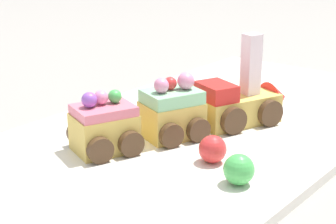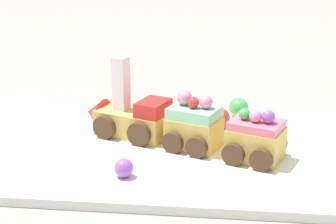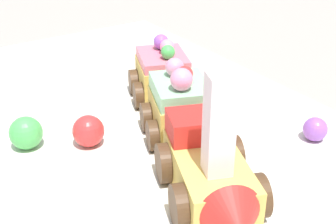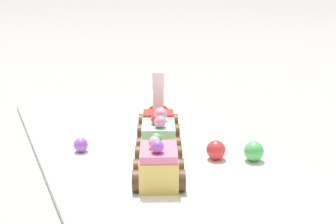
{
  "view_description": "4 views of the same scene",
  "coord_description": "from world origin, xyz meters",
  "px_view_note": "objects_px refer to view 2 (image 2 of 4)",
  "views": [
    {
      "loc": [
        -0.53,
        -0.39,
        0.26
      ],
      "look_at": [
        -0.01,
        0.03,
        0.03
      ],
      "focal_mm": 60.0,
      "sensor_mm": 36.0,
      "label": 1
    },
    {
      "loc": [
        -0.07,
        0.73,
        0.31
      ],
      "look_at": [
        0.01,
        0.01,
        0.06
      ],
      "focal_mm": 60.0,
      "sensor_mm": 36.0,
      "label": 2
    },
    {
      "loc": [
        0.3,
        -0.22,
        0.25
      ],
      "look_at": [
        -0.04,
        0.0,
        0.04
      ],
      "focal_mm": 50.0,
      "sensor_mm": 36.0,
      "label": 3
    },
    {
      "loc": [
        -0.66,
        0.26,
        0.3
      ],
      "look_at": [
        0.0,
        -0.02,
        0.08
      ],
      "focal_mm": 50.0,
      "sensor_mm": 36.0,
      "label": 4
    }
  ],
  "objects_px": {
    "gumball_green": "(238,108)",
    "gumball_red": "(220,118)",
    "cake_car_mint": "(194,127)",
    "gumball_purple": "(124,168)",
    "cake_car_strawberry": "(256,140)",
    "cake_train_locomotive": "(127,117)"
  },
  "relations": [
    {
      "from": "gumball_red",
      "to": "gumball_green",
      "type": "bearing_deg",
      "value": -119.12
    },
    {
      "from": "gumball_red",
      "to": "gumball_purple",
      "type": "bearing_deg",
      "value": 59.01
    },
    {
      "from": "cake_car_mint",
      "to": "gumball_purple",
      "type": "distance_m",
      "value": 0.13
    },
    {
      "from": "gumball_purple",
      "to": "gumball_red",
      "type": "xyz_separation_m",
      "value": [
        -0.11,
        -0.19,
        0.0
      ]
    },
    {
      "from": "cake_train_locomotive",
      "to": "cake_car_strawberry",
      "type": "relative_size",
      "value": 1.56
    },
    {
      "from": "cake_car_mint",
      "to": "cake_car_strawberry",
      "type": "xyz_separation_m",
      "value": [
        -0.08,
        0.03,
        -0.0
      ]
    },
    {
      "from": "cake_train_locomotive",
      "to": "gumball_green",
      "type": "height_order",
      "value": "cake_train_locomotive"
    },
    {
      "from": "cake_train_locomotive",
      "to": "gumball_red",
      "type": "bearing_deg",
      "value": -140.53
    },
    {
      "from": "gumball_red",
      "to": "cake_car_strawberry",
      "type": "bearing_deg",
      "value": 112.82
    },
    {
      "from": "cake_train_locomotive",
      "to": "cake_car_strawberry",
      "type": "height_order",
      "value": "cake_train_locomotive"
    },
    {
      "from": "cake_train_locomotive",
      "to": "cake_car_mint",
      "type": "relative_size",
      "value": 1.56
    },
    {
      "from": "gumball_purple",
      "to": "gumball_red",
      "type": "relative_size",
      "value": 0.78
    },
    {
      "from": "gumball_purple",
      "to": "gumball_red",
      "type": "height_order",
      "value": "gumball_red"
    },
    {
      "from": "gumball_purple",
      "to": "gumball_red",
      "type": "bearing_deg",
      "value": -120.99
    },
    {
      "from": "gumball_green",
      "to": "cake_train_locomotive",
      "type": "bearing_deg",
      "value": 30.11
    },
    {
      "from": "cake_car_strawberry",
      "to": "gumball_green",
      "type": "distance_m",
      "value": 0.17
    },
    {
      "from": "cake_car_mint",
      "to": "gumball_purple",
      "type": "height_order",
      "value": "cake_car_mint"
    },
    {
      "from": "cake_train_locomotive",
      "to": "gumball_green",
      "type": "xyz_separation_m",
      "value": [
        -0.16,
        -0.09,
        -0.01
      ]
    },
    {
      "from": "gumball_green",
      "to": "gumball_red",
      "type": "height_order",
      "value": "same"
    },
    {
      "from": "gumball_green",
      "to": "gumball_red",
      "type": "xyz_separation_m",
      "value": [
        0.03,
        0.05,
        -0.0
      ]
    },
    {
      "from": "cake_car_mint",
      "to": "gumball_purple",
      "type": "relative_size",
      "value": 3.81
    },
    {
      "from": "cake_train_locomotive",
      "to": "cake_car_strawberry",
      "type": "xyz_separation_m",
      "value": [
        -0.18,
        0.07,
        0.0
      ]
    }
  ]
}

